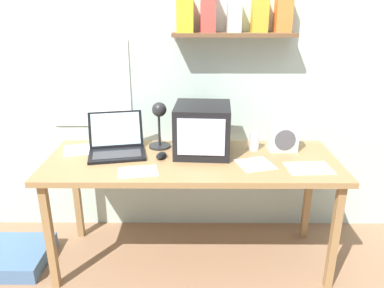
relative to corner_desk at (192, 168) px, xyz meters
name	(u,v)px	position (x,y,z in m)	size (l,w,h in m)	color
ground_plane	(192,258)	(0.00, 0.00, -0.69)	(12.00, 12.00, 0.00)	#936D4F
back_wall	(193,59)	(0.00, 0.48, 0.62)	(5.60, 0.24, 2.60)	silver
corner_desk	(192,168)	(0.00, 0.00, 0.00)	(1.82, 0.68, 0.75)	#9B7649
crt_monitor	(202,129)	(0.07, 0.11, 0.22)	(0.37, 0.38, 0.32)	black
laptop	(117,143)	(-0.49, 0.12, 0.12)	(0.42, 0.41, 0.24)	black
desk_lamp	(159,120)	(-0.21, 0.17, 0.26)	(0.15, 0.18, 0.33)	#232326
juice_glass	(254,142)	(0.41, 0.16, 0.12)	(0.06, 0.06, 0.12)	white
space_heater	(283,135)	(0.60, 0.17, 0.16)	(0.18, 0.14, 0.20)	white
computer_mouse	(161,155)	(-0.19, 0.02, 0.08)	(0.08, 0.12, 0.03)	black
open_notebook	(255,164)	(0.38, -0.09, 0.06)	(0.25, 0.25, 0.00)	white
printed_handout	(309,168)	(0.69, -0.14, 0.06)	(0.27, 0.20, 0.00)	white
loose_paper_near_monitor	(78,150)	(-0.76, 0.15, 0.06)	(0.24, 0.26, 0.00)	white
loose_paper_near_laptop	(138,172)	(-0.31, -0.20, 0.06)	(0.25, 0.20, 0.00)	white
floor_cushion	(16,257)	(-1.20, -0.06, -0.64)	(0.43, 0.43, 0.11)	#4B6F9A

